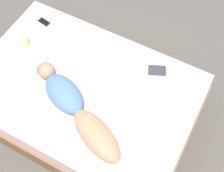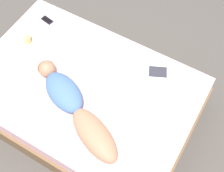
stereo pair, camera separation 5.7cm
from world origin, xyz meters
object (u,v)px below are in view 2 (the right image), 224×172
Objects in this scene: person at (74,107)px; coffee_mug at (28,40)px; open_magazine at (158,80)px; cell_phone at (47,20)px.

person is 12.12× the size of coffee_mug.
cell_phone is (0.09, 1.47, 0.00)m from open_magazine.
person is at bearing 118.26° from open_magazine.
coffee_mug reaches higher than open_magazine.
coffee_mug is (0.45, 0.92, -0.04)m from person.
person is 1.02m from coffee_mug.
coffee_mug is at bearing -168.78° from cell_phone.
cell_phone is at bearing 73.39° from person.
open_magazine is 4.65× the size of coffee_mug.
person is at bearing -115.88° from coffee_mug.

